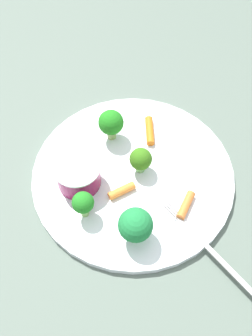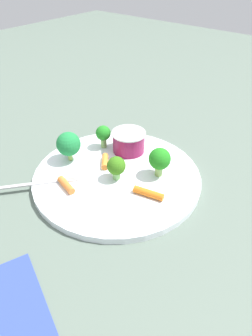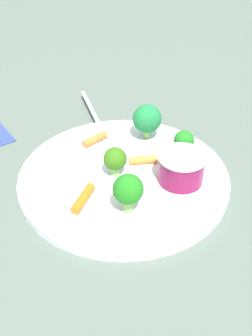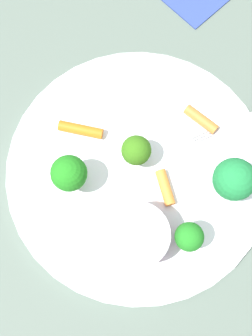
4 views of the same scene
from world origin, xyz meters
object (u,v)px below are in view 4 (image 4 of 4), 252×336
Objects in this scene: carrot_stick_0 at (81,130)px; carrot_stick_2 at (201,119)px; sauce_cup at (137,237)px; broccoli_floret_1 at (69,174)px; carrot_stick_1 at (165,188)px; broccoli_floret_3 at (136,151)px; broccoli_floret_2 at (234,179)px; plate at (138,169)px; broccoli_floret_0 at (189,237)px.

carrot_stick_0 is 1.20× the size of carrot_stick_2.
broccoli_floret_1 is at bearing -16.73° from sauce_cup.
sauce_cup reaches higher than carrot_stick_1.
carrot_stick_0 is at bearing -1.74° from broccoli_floret_3.
carrot_stick_0 is (0.18, 0.01, -0.03)m from broccoli_floret_2.
carrot_stick_0 and carrot_stick_2 have the same top height.
carrot_stick_1 is (-0.04, 0.01, 0.01)m from plate.
sauce_cup is 0.14m from carrot_stick_0.
carrot_stick_1 is at bearing 165.91° from plate.
plate is at bearing 63.20° from carrot_stick_2.
plate is 0.10m from carrot_stick_2.
sauce_cup is 0.12m from broccoli_floret_2.
broccoli_floret_1 reaches higher than carrot_stick_0.
broccoli_floret_1 reaches higher than carrot_stick_1.
broccoli_floret_0 is 0.07m from carrot_stick_1.
carrot_stick_0 and carrot_stick_1 have the same top height.
broccoli_floret_3 is 0.09m from carrot_stick_2.
carrot_stick_0 is (0.07, -0.00, -0.02)m from broccoli_floret_3.
broccoli_floret_0 reaches higher than broccoli_floret_3.
broccoli_floret_0 is at bearing -156.18° from sauce_cup.
broccoli_floret_2 is (-0.07, -0.10, 0.01)m from sauce_cup.
broccoli_floret_2 is 1.31× the size of broccoli_floret_3.
carrot_stick_1 is (0.06, 0.03, -0.03)m from broccoli_floret_2.
broccoli_floret_1 is (0.14, -0.01, 0.00)m from broccoli_floret_0.
plate is 0.03m from broccoli_floret_3.
broccoli_floret_3 reaches higher than plate.
carrot_stick_0 is at bearing -8.37° from plate.
broccoli_floret_3 is at bearing 178.26° from carrot_stick_0.
carrot_stick_2 is at bearing -128.03° from broccoli_floret_1.
broccoli_floret_1 reaches higher than sauce_cup.
broccoli_floret_3 reaches higher than carrot_stick_0.
broccoli_floret_1 is 0.07m from carrot_stick_0.
carrot_stick_1 is at bearing -94.78° from sauce_cup.
broccoli_floret_2 reaches higher than carrot_stick_1.
broccoli_floret_2 reaches higher than broccoli_floret_0.
broccoli_floret_1 is 0.08m from broccoli_floret_3.
sauce_cup is 0.10m from broccoli_floret_1.
broccoli_floret_2 is at bearing -125.04° from sauce_cup.
broccoli_floret_1 reaches higher than plate.
plate is at bearing -33.21° from broccoli_floret_0.
carrot_stick_2 is at bearing -123.74° from broccoli_floret_3.
broccoli_floret_1 is at bearing -2.60° from broccoli_floret_0.
broccoli_floret_0 is at bearing 105.69° from carrot_stick_2.
broccoli_floret_0 is 0.11m from broccoli_floret_3.
sauce_cup is (-0.03, 0.07, 0.03)m from plate.
sauce_cup is at bearing 86.42° from carrot_stick_2.
broccoli_floret_3 is at bearing -35.29° from broccoli_floret_0.
carrot_stick_2 is at bearing -47.04° from broccoli_floret_2.
carrot_stick_2 is (0.06, -0.06, -0.03)m from broccoli_floret_2.
carrot_stick_2 is (0.04, -0.14, -0.02)m from broccoli_floret_0.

